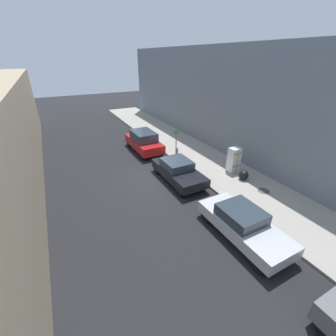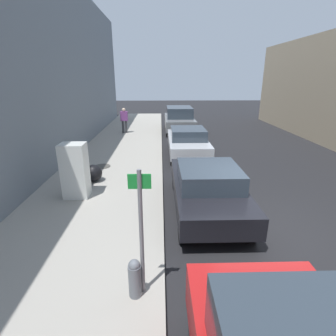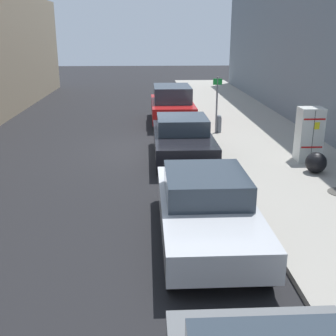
# 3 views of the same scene
# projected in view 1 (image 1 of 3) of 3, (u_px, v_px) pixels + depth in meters

# --- Properties ---
(ground_plane) EXTENTS (80.00, 80.00, 0.00)m
(ground_plane) POSITION_uv_depth(u_px,v_px,m) (156.00, 177.00, 15.27)
(ground_plane) COLOR black
(sidewalk_slab) EXTENTS (4.25, 44.00, 0.13)m
(sidewalk_slab) POSITION_uv_depth(u_px,v_px,m) (209.00, 163.00, 17.12)
(sidewalk_slab) COLOR #9E998E
(sidewalk_slab) RESTS_ON ground
(building_facade_near) EXTENTS (1.86, 39.60, 8.23)m
(building_facade_near) POSITION_uv_depth(u_px,v_px,m) (247.00, 106.00, 16.57)
(building_facade_near) COLOR slate
(building_facade_near) RESTS_ON ground
(building_facade_across) EXTENTS (2.25, 37.40, 6.14)m
(building_facade_across) POSITION_uv_depth(u_px,v_px,m) (3.00, 158.00, 10.63)
(building_facade_across) COLOR tan
(building_facade_across) RESTS_ON ground
(discarded_refrigerator) EXTENTS (0.75, 0.62, 1.71)m
(discarded_refrigerator) POSITION_uv_depth(u_px,v_px,m) (234.00, 160.00, 15.48)
(discarded_refrigerator) COLOR silver
(discarded_refrigerator) RESTS_ON sidewalk_slab
(manhole_cover) EXTENTS (0.70, 0.70, 0.02)m
(manhole_cover) POSITION_uv_depth(u_px,v_px,m) (264.00, 191.00, 13.50)
(manhole_cover) COLOR #47443F
(manhole_cover) RESTS_ON sidewalk_slab
(street_sign_post) EXTENTS (0.36, 0.07, 2.28)m
(street_sign_post) POSITION_uv_depth(u_px,v_px,m) (176.00, 142.00, 17.48)
(street_sign_post) COLOR slate
(street_sign_post) RESTS_ON sidewalk_slab
(fire_hydrant) EXTENTS (0.22, 0.22, 0.72)m
(fire_hydrant) POSITION_uv_depth(u_px,v_px,m) (177.00, 152.00, 18.02)
(fire_hydrant) COLOR slate
(fire_hydrant) RESTS_ON sidewalk_slab
(trash_bag) EXTENTS (0.62, 0.62, 0.62)m
(trash_bag) POSITION_uv_depth(u_px,v_px,m) (244.00, 175.00, 14.64)
(trash_bag) COLOR black
(trash_bag) RESTS_ON sidewalk_slab
(parked_suv_red) EXTENTS (1.89, 4.49, 1.73)m
(parked_suv_red) POSITION_uv_depth(u_px,v_px,m) (144.00, 141.00, 19.15)
(parked_suv_red) COLOR red
(parked_suv_red) RESTS_ON ground
(parked_sedan_dark) EXTENTS (1.87, 4.36, 1.40)m
(parked_sedan_dark) POSITION_uv_depth(u_px,v_px,m) (178.00, 171.00, 14.58)
(parked_sedan_dark) COLOR black
(parked_sedan_dark) RESTS_ON ground
(parked_sedan_silver) EXTENTS (1.85, 4.44, 1.38)m
(parked_sedan_silver) POSITION_uv_depth(u_px,v_px,m) (243.00, 224.00, 10.00)
(parked_sedan_silver) COLOR silver
(parked_sedan_silver) RESTS_ON ground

